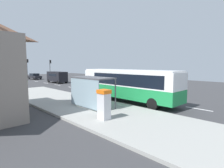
{
  "coord_description": "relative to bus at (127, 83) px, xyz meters",
  "views": [
    {
      "loc": [
        -15.25,
        -11.54,
        3.7
      ],
      "look_at": [
        -1.0,
        3.23,
        1.5
      ],
      "focal_mm": 28.71,
      "sensor_mm": 36.0,
      "label": 1
    }
  ],
  "objects": [
    {
      "name": "lane_stripe_seg_0",
      "position": [
        1.96,
        -6.25,
        -1.84
      ],
      "size": [
        0.16,
        2.2,
        0.01
      ],
      "primitive_type": "cube",
      "color": "silver",
      "rests_on": "ground"
    },
    {
      "name": "recycling_bin_red",
      "position": [
        -2.49,
        2.29,
        -1.19
      ],
      "size": [
        0.52,
        0.52,
        0.95
      ],
      "primitive_type": "cylinder",
      "color": "red",
      "rests_on": "sidewalk_platform"
    },
    {
      "name": "lane_stripe_seg_4",
      "position": [
        1.96,
        13.75,
        -1.84
      ],
      "size": [
        0.16,
        2.2,
        0.01
      ],
      "primitive_type": "cube",
      "color": "silver",
      "rests_on": "ground"
    },
    {
      "name": "traffic_light_near_side",
      "position": [
        7.21,
        32.75,
        1.48
      ],
      "size": [
        0.49,
        0.28,
        5.0
      ],
      "color": "#2D2D2D",
      "rests_on": "ground"
    },
    {
      "name": "lane_stripe_seg_7",
      "position": [
        1.96,
        28.75,
        -1.84
      ],
      "size": [
        0.16,
        2.2,
        0.01
      ],
      "primitive_type": "cube",
      "color": "silver",
      "rests_on": "ground"
    },
    {
      "name": "white_van",
      "position": [
        3.91,
        22.68,
        -0.5
      ],
      "size": [
        2.08,
        5.22,
        2.3
      ],
      "color": "black",
      "rests_on": "ground"
    },
    {
      "name": "sedan_near",
      "position": [
        4.01,
        35.02,
        -1.05
      ],
      "size": [
        2.0,
        4.48,
        1.52
      ],
      "color": "black",
      "rests_on": "ground"
    },
    {
      "name": "ground_plane",
      "position": [
        1.71,
        13.75,
        -1.86
      ],
      "size": [
        56.0,
        92.0,
        0.04
      ],
      "primitive_type": "cube",
      "color": "#38383A"
    },
    {
      "name": "bus_shelter",
      "position": [
        -4.7,
        0.09,
        0.25
      ],
      "size": [
        1.8,
        4.0,
        2.5
      ],
      "color": "#4C4C51",
      "rests_on": "sidewalk_platform"
    },
    {
      "name": "lane_stripe_seg_5",
      "position": [
        1.96,
        18.75,
        -1.84
      ],
      "size": [
        0.16,
        2.2,
        0.01
      ],
      "primitive_type": "cube",
      "color": "silver",
      "rests_on": "ground"
    },
    {
      "name": "lane_stripe_seg_3",
      "position": [
        1.96,
        8.75,
        -1.84
      ],
      "size": [
        0.16,
        2.2,
        0.01
      ],
      "primitive_type": "cube",
      "color": "silver",
      "rests_on": "ground"
    },
    {
      "name": "recycling_bin_yellow",
      "position": [
        -2.49,
        2.99,
        -1.19
      ],
      "size": [
        0.52,
        0.52,
        0.95
      ],
      "primitive_type": "cylinder",
      "color": "yellow",
      "rests_on": "sidewalk_platform"
    },
    {
      "name": "lane_stripe_seg_2",
      "position": [
        1.96,
        3.75,
        -1.84
      ],
      "size": [
        0.16,
        2.2,
        0.01
      ],
      "primitive_type": "cube",
      "color": "silver",
      "rests_on": "ground"
    },
    {
      "name": "lane_stripe_seg_6",
      "position": [
        1.96,
        23.75,
        -1.84
      ],
      "size": [
        0.16,
        2.2,
        0.01
      ],
      "primitive_type": "cube",
      "color": "silver",
      "rests_on": "ground"
    },
    {
      "name": "sidewalk_platform",
      "position": [
        -4.69,
        1.75,
        -1.75
      ],
      "size": [
        6.2,
        30.0,
        0.18
      ],
      "primitive_type": "cube",
      "color": "#999993",
      "rests_on": "ground"
    },
    {
      "name": "lane_stripe_seg_1",
      "position": [
        1.96,
        -1.25,
        -1.84
      ],
      "size": [
        0.16,
        2.2,
        0.01
      ],
      "primitive_type": "cube",
      "color": "silver",
      "rests_on": "ground"
    },
    {
      "name": "traffic_light_far_side",
      "position": [
        -1.39,
        33.55,
        1.36
      ],
      "size": [
        0.49,
        0.28,
        4.8
      ],
      "color": "#2D2D2D",
      "rests_on": "ground"
    },
    {
      "name": "traffic_light_median",
      "position": [
        2.11,
        34.35,
        1.59
      ],
      "size": [
        0.49,
        0.28,
        5.18
      ],
      "color": "#2D2D2D",
      "rests_on": "ground"
    },
    {
      "name": "recycling_bin_blue",
      "position": [
        -2.49,
        3.69,
        -1.19
      ],
      "size": [
        0.52,
        0.52,
        0.95
      ],
      "primitive_type": "cylinder",
      "color": "blue",
      "rests_on": "sidewalk_platform"
    },
    {
      "name": "ticket_machine",
      "position": [
        -6.04,
        -3.28,
        -0.67
      ],
      "size": [
        0.66,
        0.76,
        1.94
      ],
      "color": "silver",
      "rests_on": "sidewalk_platform"
    },
    {
      "name": "bus",
      "position": [
        0.0,
        0.0,
        0.0
      ],
      "size": [
        2.55,
        11.01,
        3.21
      ],
      "color": "#1E8C47",
      "rests_on": "ground"
    },
    {
      "name": "recycling_bin_green",
      "position": [
        -2.49,
        1.59,
        -1.19
      ],
      "size": [
        0.52,
        0.52,
        0.95
      ],
      "primitive_type": "cylinder",
      "color": "green",
      "rests_on": "sidewalk_platform"
    }
  ]
}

